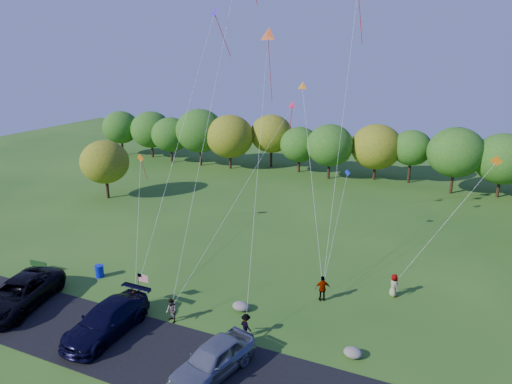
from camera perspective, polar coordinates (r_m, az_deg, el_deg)
ground at (r=31.75m, az=-9.08°, el=-15.14°), size 140.00×140.00×0.00m
asphalt_lane at (r=29.08m, az=-13.57°, el=-18.77°), size 44.00×6.00×0.06m
treeline at (r=61.27m, az=8.65°, el=5.78°), size 75.02×26.89×8.47m
minivan_dark at (r=35.76m, az=-27.55°, el=-11.22°), size 4.69×7.48×1.93m
minivan_navy at (r=30.67m, az=-18.20°, el=-14.98°), size 2.64×6.39×1.85m
minivan_silver at (r=26.31m, az=-5.39°, el=-20.08°), size 3.42×5.81×1.85m
flyer_a at (r=32.49m, az=-14.89°, el=-13.10°), size 0.65×0.69×1.58m
flyer_b at (r=30.92m, az=-10.53°, el=-14.39°), size 1.01×0.96×1.64m
flyer_c at (r=29.17m, az=-1.26°, el=-16.34°), size 1.14×0.96×1.53m
flyer_d at (r=33.00m, az=8.33°, el=-11.84°), size 1.19×0.89×1.88m
flyer_e at (r=34.66m, az=16.83°, el=-11.11°), size 0.94×0.99×1.70m
park_bench at (r=40.67m, az=-25.45°, el=-8.32°), size 1.62×0.45×0.90m
trash_barrel at (r=37.97m, az=-18.98°, el=-9.34°), size 0.64×0.64×0.97m
flag_assembly at (r=32.88m, az=-14.15°, el=-10.78°), size 0.86×0.56×2.32m
boulder_near at (r=31.92m, az=-1.91°, el=-14.08°), size 1.18×0.93×0.59m
boulder_far at (r=28.38m, az=12.02°, el=-19.04°), size 1.08×0.90×0.56m
kites_aloft at (r=37.91m, az=2.39°, el=18.95°), size 29.53×7.93×19.41m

